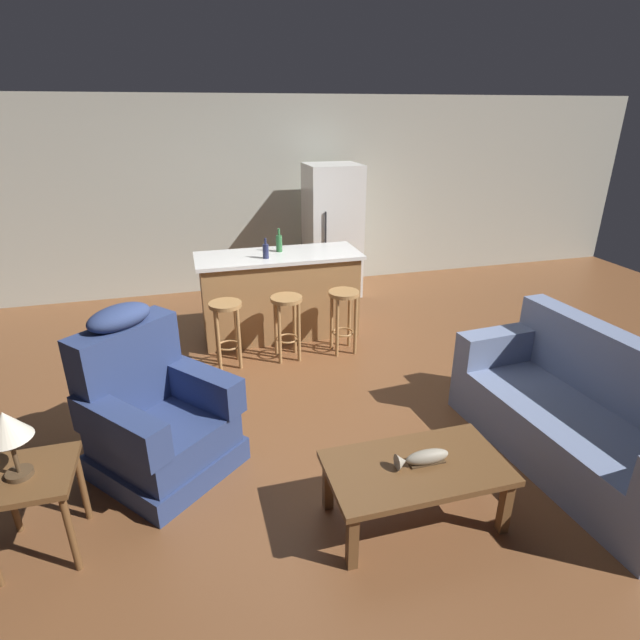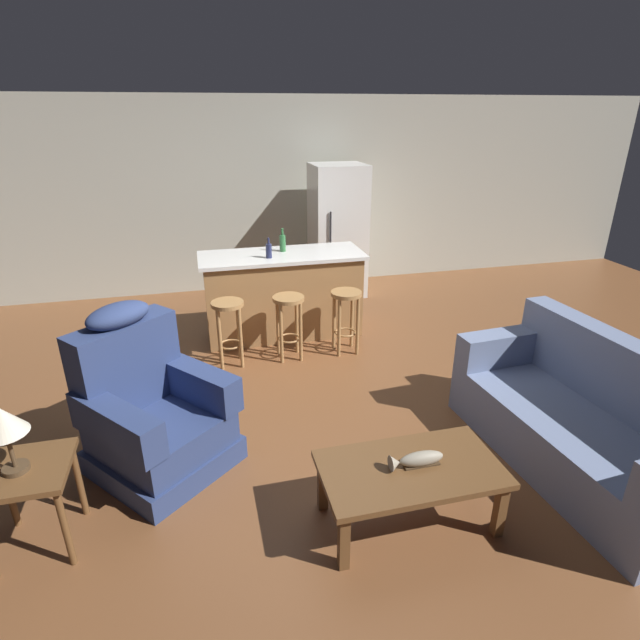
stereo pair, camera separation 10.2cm
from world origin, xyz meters
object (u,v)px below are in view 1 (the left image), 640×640
at_px(fish_figurine, 422,458).
at_px(bottle_short_amber, 279,243).
at_px(recliner_near_lamp, 154,415).
at_px(couch, 584,419).
at_px(bar_stool_right, 344,310).
at_px(bar_stool_left, 227,322).
at_px(bar_stool_middle, 287,316).
at_px(kitchen_island, 280,295).
at_px(refrigerator, 332,231).
at_px(coffee_table, 416,472).
at_px(end_table, 31,487).
at_px(table_lamp, 7,429).
at_px(bottle_tall_green, 266,251).

distance_m(fish_figurine, bottle_short_amber, 3.20).
bearing_deg(fish_figurine, recliner_near_lamp, 148.30).
distance_m(couch, bar_stool_right, 2.45).
relative_size(bar_stool_left, bar_stool_middle, 1.00).
bearing_deg(bottle_short_amber, couch, -60.42).
height_order(kitchen_island, refrigerator, refrigerator).
xyz_separation_m(couch, bar_stool_right, (-1.13, 2.18, 0.13)).
bearing_deg(coffee_table, bar_stool_right, 82.61).
xyz_separation_m(end_table, kitchen_island, (1.94, 2.68, 0.02)).
xyz_separation_m(fish_figurine, bottle_short_amber, (-0.25, 3.13, 0.59)).
bearing_deg(table_lamp, bar_stool_right, 39.11).
bearing_deg(bar_stool_right, bottle_tall_green, 144.97).
bearing_deg(fish_figurine, bottle_short_amber, 94.50).
bearing_deg(bottle_tall_green, end_table, -125.06).
xyz_separation_m(fish_figurine, table_lamp, (-2.25, 0.34, 0.41)).
xyz_separation_m(kitchen_island, bottle_tall_green, (-0.16, -0.13, 0.55)).
height_order(coffee_table, bottle_short_amber, bottle_short_amber).
bearing_deg(bar_stool_left, bar_stool_right, 0.00).
bearing_deg(coffee_table, bottle_tall_green, 97.89).
height_order(coffee_table, bar_stool_middle, bar_stool_middle).
relative_size(fish_figurine, bottle_tall_green, 1.56).
bearing_deg(refrigerator, kitchen_island, -129.22).
bearing_deg(kitchen_island, bar_stool_left, -136.16).
distance_m(coffee_table, refrigerator, 4.33).
height_order(end_table, refrigerator, refrigerator).
relative_size(table_lamp, bottle_short_amber, 1.59).
bearing_deg(kitchen_island, table_lamp, -126.30).
relative_size(coffee_table, bar_stool_left, 1.62).
bearing_deg(bottle_short_amber, end_table, -125.44).
relative_size(couch, bar_stool_middle, 2.88).
relative_size(coffee_table, refrigerator, 0.62).
distance_m(bar_stool_left, bottle_tall_green, 0.90).
bearing_deg(bottle_short_amber, table_lamp, -125.74).
bearing_deg(bar_stool_left, bottle_tall_green, 45.04).
xyz_separation_m(kitchen_island, bar_stool_middle, (-0.05, -0.63, -0.01)).
bearing_deg(fish_figurine, end_table, 170.93).
relative_size(coffee_table, bar_stool_middle, 1.62).
bearing_deg(bottle_tall_green, fish_figurine, -81.45).
bearing_deg(couch, bottle_short_amber, -64.54).
bearing_deg(bottle_short_amber, bar_stool_right, -54.37).
bearing_deg(bottle_tall_green, table_lamp, -125.40).
height_order(kitchen_island, bar_stool_middle, kitchen_island).
height_order(table_lamp, kitchen_island, table_lamp).
xyz_separation_m(end_table, bar_stool_left, (1.29, 2.05, 0.01)).
bearing_deg(recliner_near_lamp, fish_figurine, 18.02).
distance_m(fish_figurine, bottle_tall_green, 2.99).
distance_m(coffee_table, bar_stool_middle, 2.42).
xyz_separation_m(couch, bar_stool_left, (-2.34, 2.18, 0.13)).
bearing_deg(couch, end_table, -6.17).
xyz_separation_m(coffee_table, bar_stool_right, (0.31, 2.40, 0.11)).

